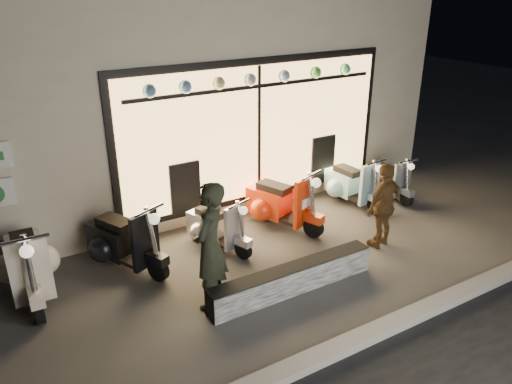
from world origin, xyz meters
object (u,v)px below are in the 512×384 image
scooter_silver (213,226)px  man (210,246)px  graffiti_barrier (292,279)px  woman (384,205)px  scooter_red (276,202)px

scooter_silver → man: man is taller
graffiti_barrier → scooter_silver: size_ratio=2.05×
graffiti_barrier → woman: woman is taller
graffiti_barrier → woman: size_ratio=1.80×
scooter_silver → woman: 2.82m
graffiti_barrier → scooter_silver: scooter_silver is taller
graffiti_barrier → scooter_red: scooter_red is taller
graffiti_barrier → scooter_red: 2.14m
scooter_red → man: (-2.08, -1.59, 0.46)m
man → woman: man is taller
scooter_silver → graffiti_barrier: bearing=-97.1°
graffiti_barrier → scooter_silver: (-0.37, 1.77, 0.17)m
scooter_red → woman: (1.08, -1.55, 0.29)m
scooter_silver → man: bearing=-136.0°
scooter_silver → man: (-0.75, -1.46, 0.53)m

